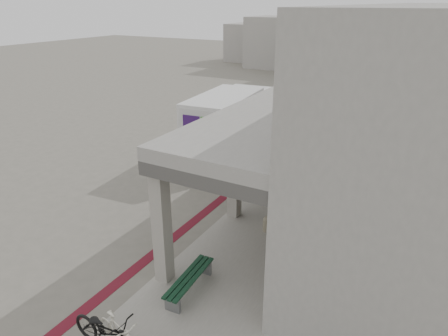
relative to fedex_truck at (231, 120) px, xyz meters
The scene contains 13 objects.
ground 6.77m from the fedex_truck, 79.13° to the right, with size 120.00×120.00×0.00m, color #69655A.
bike_lane_stripe 5.24m from the fedex_truck, 63.30° to the right, with size 0.35×40.00×0.01m, color maroon.
sidewalk 8.46m from the fedex_truck, 50.92° to the right, with size 4.40×28.00×0.12m, color gray.
transit_building 8.49m from the fedex_truck, 13.59° to the right, with size 7.60×17.00×7.00m.
distant_backdrop 29.50m from the fedex_truck, 93.12° to the left, with size 28.00×10.00×6.50m.
tree_left 21.93m from the fedex_truck, 99.90° to the left, with size 3.20×3.20×4.80m.
tree_mid 23.82m from the fedex_truck, 82.17° to the left, with size 3.20×3.20×4.80m.
fedex_truck is the anchor object (origin of this frame).
bench 10.97m from the fedex_truck, 67.28° to the right, with size 0.55×1.97×0.46m.
bollard_near 8.04m from the fedex_truck, 52.80° to the right, with size 0.36×0.36×0.54m.
bollard_far 6.91m from the fedex_truck, 60.61° to the right, with size 0.39×0.39×0.58m.
utility_cabinet 7.66m from the fedex_truck, 38.96° to the right, with size 0.41×0.55×0.92m, color slate.
bicycle_black 13.08m from the fedex_truck, 73.34° to the right, with size 0.66×1.90×1.00m, color black.
Camera 1 is at (7.83, -10.45, 7.09)m, focal length 32.00 mm.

